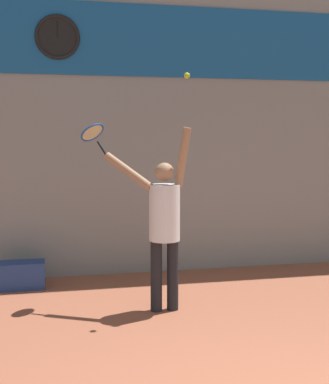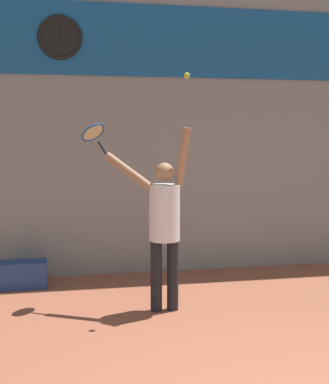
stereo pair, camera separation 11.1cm
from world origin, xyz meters
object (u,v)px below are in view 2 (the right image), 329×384
Objects in this scene: tennis_player at (164,220)px; equipment_bag at (22,274)px; tennis_racket at (94,134)px; tennis_ball at (187,76)px; scoreboard_clock at (60,37)px.

equipment_bag is (-1.63, 1.26, -0.87)m from tennis_player.
equipment_bag is (-0.90, 0.73, -1.82)m from tennis_racket.
tennis_ball is at bearing -36.29° from equipment_bag.
tennis_ball is (0.23, -0.11, 1.58)m from tennis_player.
tennis_ball is (0.96, -0.64, 0.62)m from tennis_racket.
tennis_ball is at bearing -53.84° from scoreboard_clock.
scoreboard_clock is 3.20m from equipment_bag.
tennis_ball is (1.32, -1.80, -0.67)m from scoreboard_clock.
tennis_player is (1.09, -1.69, -2.25)m from scoreboard_clock.
scoreboard_clock is 3.02m from tennis_player.
tennis_player is at bearing -37.65° from equipment_bag.
tennis_player is at bearing -36.10° from tennis_racket.
tennis_ball is at bearing -33.72° from tennis_racket.
scoreboard_clock reaches higher than tennis_ball.
tennis_racket is (-0.73, 0.53, 0.95)m from tennis_player.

